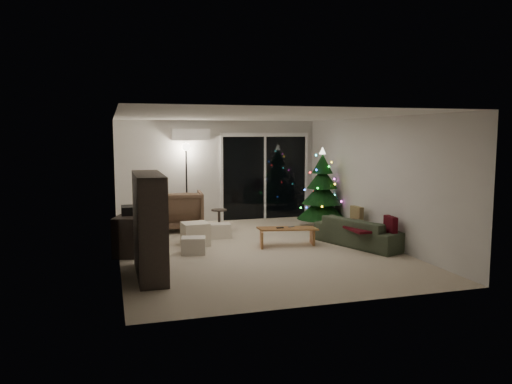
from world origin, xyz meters
TOP-DOWN VIEW (x-y plane):
  - room at (0.46, 1.49)m, footprint 6.50×7.51m
  - bookshelf at (-2.25, -1.25)m, footprint 0.68×1.62m
  - media_cabinet at (-2.25, 0.39)m, footprint 0.76×1.21m
  - stereo at (-2.25, 0.39)m, footprint 0.36×0.43m
  - armchair at (-1.09, 2.27)m, footprint 1.04×1.06m
  - ottoman at (-1.04, 0.65)m, footprint 0.54×0.54m
  - cardboard_box_a at (-1.19, -0.07)m, footprint 0.49×0.41m
  - cardboard_box_b at (-0.42, 1.20)m, footprint 0.45×0.35m
  - side_table at (-0.23, 2.20)m, footprint 0.43×0.43m
  - floor_lamp at (-0.84, 3.02)m, footprint 0.30×0.30m
  - sofa at (2.05, -0.32)m, footprint 1.34×2.00m
  - sofa_throw at (1.95, -0.32)m, footprint 0.58×1.34m
  - cushion_a at (2.30, 0.33)m, footprint 0.14×0.37m
  - cushion_b at (2.30, -0.97)m, footprint 0.13×0.36m
  - coffee_table at (0.67, 0.09)m, footprint 1.17×0.62m
  - remote_a at (0.52, 0.09)m, footprint 0.14×0.04m
  - remote_b at (0.77, 0.14)m, footprint 0.13×0.08m
  - christmas_tree at (2.09, 1.63)m, footprint 1.40×1.40m

SIDE VIEW (x-z plane):
  - cardboard_box_b at x=-0.42m, z-range 0.00..0.30m
  - cardboard_box_a at x=-1.19m, z-range 0.00..0.31m
  - coffee_table at x=0.67m, z-range 0.00..0.35m
  - ottoman at x=-1.04m, z-range 0.00..0.44m
  - side_table at x=-0.23m, z-range 0.00..0.45m
  - sofa at x=2.05m, z-range 0.00..0.54m
  - media_cabinet at x=-2.25m, z-range 0.00..0.71m
  - remote_a at x=0.52m, z-range 0.35..0.37m
  - remote_b at x=0.77m, z-range 0.35..0.37m
  - sofa_throw at x=1.95m, z-range 0.37..0.42m
  - armchair at x=-1.09m, z-range 0.00..0.89m
  - cushion_a at x=2.30m, z-range 0.31..0.67m
  - cushion_b at x=2.30m, z-range 0.31..0.67m
  - stereo at x=-2.25m, z-range 0.71..0.86m
  - bookshelf at x=-2.25m, z-range 0.00..1.58m
  - christmas_tree at x=2.09m, z-range 0.00..1.87m
  - floor_lamp at x=-0.84m, z-range 0.00..1.89m
  - room at x=0.46m, z-range -0.28..2.32m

